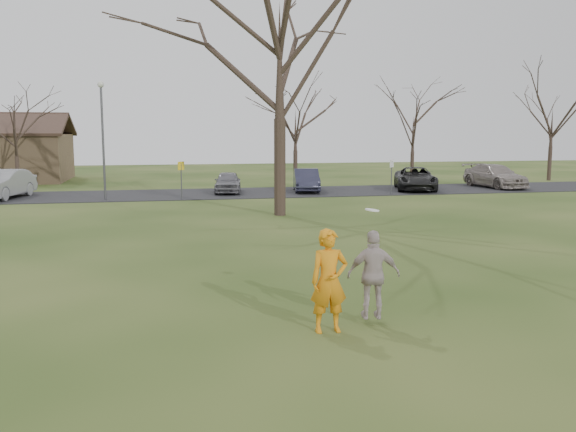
# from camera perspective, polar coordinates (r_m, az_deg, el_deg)

# --- Properties ---
(ground) EXTENTS (120.00, 120.00, 0.00)m
(ground) POSITION_cam_1_polar(r_m,az_deg,el_deg) (11.88, 4.12, -9.79)
(ground) COLOR #1E380F
(ground) RESTS_ON ground
(parking_strip) EXTENTS (62.00, 6.50, 0.04)m
(parking_strip) POSITION_cam_1_polar(r_m,az_deg,el_deg) (36.18, -7.01, 2.12)
(parking_strip) COLOR black
(parking_strip) RESTS_ON ground
(player_defender) EXTENTS (0.69, 0.45, 1.89)m
(player_defender) POSITION_cam_1_polar(r_m,az_deg,el_deg) (10.98, 3.89, -6.14)
(player_defender) COLOR orange
(player_defender) RESTS_ON ground
(car_1) EXTENTS (2.75, 5.04, 1.58)m
(car_1) POSITION_cam_1_polar(r_m,az_deg,el_deg) (36.51, -25.29, 2.75)
(car_1) COLOR gray
(car_1) RESTS_ON parking_strip
(car_4) EXTENTS (2.04, 3.93, 1.28)m
(car_4) POSITION_cam_1_polar(r_m,az_deg,el_deg) (36.35, -5.71, 3.21)
(car_4) COLOR slate
(car_4) RESTS_ON parking_strip
(car_5) EXTENTS (2.17, 4.37, 1.38)m
(car_5) POSITION_cam_1_polar(r_m,az_deg,el_deg) (37.03, 1.73, 3.40)
(car_5) COLOR #2A2A3F
(car_5) RESTS_ON parking_strip
(car_6) EXTENTS (3.87, 5.62, 1.43)m
(car_6) POSITION_cam_1_polar(r_m,az_deg,el_deg) (38.78, 11.94, 3.47)
(car_6) COLOR black
(car_6) RESTS_ON parking_strip
(car_7) EXTENTS (2.56, 5.34, 1.50)m
(car_7) POSITION_cam_1_polar(r_m,az_deg,el_deg) (42.04, 18.97, 3.60)
(car_7) COLOR gray
(car_7) RESTS_ON parking_strip
(catching_play) EXTENTS (1.04, 0.60, 2.07)m
(catching_play) POSITION_cam_1_polar(r_m,az_deg,el_deg) (11.48, 8.09, -5.49)
(catching_play) COLOR #B4A4A2
(catching_play) RESTS_ON ground
(lamp_post) EXTENTS (0.34, 0.34, 6.27)m
(lamp_post) POSITION_cam_1_polar(r_m,az_deg,el_deg) (33.48, -17.12, 8.14)
(lamp_post) COLOR #47474C
(lamp_post) RESTS_ON ground
(sign_yellow) EXTENTS (0.35, 0.35, 2.08)m
(sign_yellow) POSITION_cam_1_polar(r_m,az_deg,el_deg) (32.96, -10.05, 3.99)
(sign_yellow) COLOR #47474C
(sign_yellow) RESTS_ON ground
(sign_white) EXTENTS (0.35, 0.35, 2.08)m
(sign_white) POSITION_cam_1_polar(r_m,az_deg,el_deg) (35.48, 9.75, 4.27)
(sign_white) COLOR #47474C
(sign_white) RESTS_ON ground
(big_tree) EXTENTS (9.00, 9.00, 14.00)m
(big_tree) POSITION_cam_1_polar(r_m,az_deg,el_deg) (26.60, -0.80, 15.20)
(big_tree) COLOR #352821
(big_tree) RESTS_ON ground
(small_tree_row) EXTENTS (55.00, 5.90, 8.50)m
(small_tree_row) POSITION_cam_1_polar(r_m,az_deg,el_deg) (41.62, -1.66, 8.25)
(small_tree_row) COLOR #352821
(small_tree_row) RESTS_ON ground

